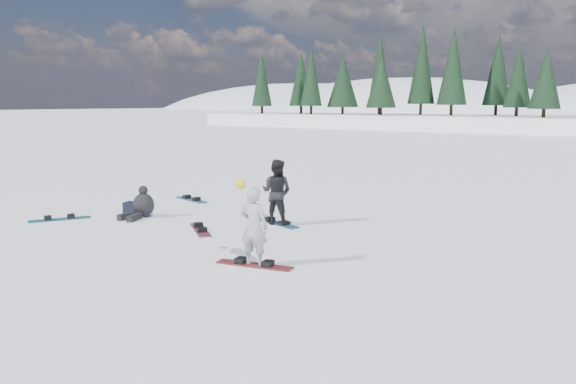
# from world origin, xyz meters

# --- Properties ---
(ground) EXTENTS (420.00, 420.00, 0.00)m
(ground) POSITION_xyz_m (0.00, 0.00, 0.00)
(ground) COLOR white
(ground) RESTS_ON ground
(snowboarder_woman) EXTENTS (0.60, 0.46, 1.63)m
(snowboarder_woman) POSITION_xyz_m (2.21, -0.94, 0.76)
(snowboarder_woman) COLOR #9C9CA1
(snowboarder_woman) RESTS_ON ground
(snowboarder_man) EXTENTS (0.90, 0.76, 1.63)m
(snowboarder_man) POSITION_xyz_m (0.39, 2.25, 0.82)
(snowboarder_man) COLOR black
(snowboarder_man) RESTS_ON ground
(seated_rider) EXTENTS (0.71, 1.06, 0.84)m
(seated_rider) POSITION_xyz_m (-3.01, 0.86, 0.32)
(seated_rider) COLOR black
(seated_rider) RESTS_ON ground
(gear_bag) EXTENTS (0.50, 0.39, 0.30)m
(gear_bag) POSITION_xyz_m (-3.71, 1.12, 0.15)
(gear_bag) COLOR black
(gear_bag) RESTS_ON ground
(snowboard_woman) EXTENTS (1.52, 0.60, 0.03)m
(snowboard_woman) POSITION_xyz_m (2.21, -0.93, 0.01)
(snowboard_woman) COLOR maroon
(snowboard_woman) RESTS_ON ground
(snowboard_man) EXTENTS (1.52, 0.67, 0.03)m
(snowboard_man) POSITION_xyz_m (0.39, 2.25, 0.01)
(snowboard_man) COLOR #185888
(snowboard_man) RESTS_ON ground
(snowboard_loose_c) EXTENTS (1.52, 0.62, 0.03)m
(snowboard_loose_c) POSITION_xyz_m (-3.82, 3.50, 0.01)
(snowboard_loose_c) COLOR #17587E
(snowboard_loose_c) RESTS_ON ground
(snowboard_loose_a) EXTENTS (0.99, 1.44, 0.03)m
(snowboard_loose_a) POSITION_xyz_m (-4.51, -0.60, 0.01)
(snowboard_loose_a) COLOR #166E7D
(snowboard_loose_a) RESTS_ON ground
(snowboard_loose_b) EXTENTS (1.37, 1.12, 0.03)m
(snowboard_loose_b) POSITION_xyz_m (-0.67, 0.62, 0.01)
(snowboard_loose_b) COLOR #8A1E4A
(snowboard_loose_b) RESTS_ON ground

